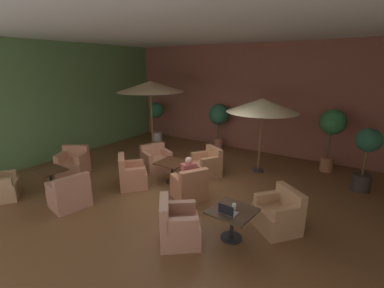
{
  "coord_description": "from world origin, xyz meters",
  "views": [
    {
      "loc": [
        3.83,
        -5.41,
        3.19
      ],
      "look_at": [
        0.0,
        0.44,
        1.16
      ],
      "focal_mm": 25.22,
      "sensor_mm": 36.0,
      "label": 1
    }
  ],
  "objects_px": {
    "potted_tree_left_corner": "(219,117)",
    "patio_umbrella_tall_red": "(263,106)",
    "patio_umbrella_center_beige": "(150,87)",
    "potted_tree_right_corner": "(156,115)",
    "armchair_mid_center_north": "(73,164)",
    "cafe_table_mid_center": "(50,175)",
    "armchair_front_left_east": "(178,226)",
    "potted_tree_mid_left": "(367,153)",
    "armchair_front_left_north": "(278,215)",
    "armchair_front_right_east": "(189,187)",
    "armchair_front_right_west": "(156,161)",
    "armchair_front_right_south": "(207,165)",
    "iced_drink_cup": "(234,206)",
    "armchair_mid_center_south": "(70,195)",
    "potted_tree_mid_right": "(332,128)",
    "cafe_table_front_right": "(172,166)",
    "open_laptop": "(227,211)",
    "armchair_front_right_north": "(132,175)",
    "cafe_table_front_left": "(232,216)"
  },
  "relations": [
    {
      "from": "patio_umbrella_center_beige",
      "to": "potted_tree_mid_left",
      "type": "distance_m",
      "value": 6.88
    },
    {
      "from": "cafe_table_front_right",
      "to": "armchair_front_left_east",
      "type": "bearing_deg",
      "value": -50.56
    },
    {
      "from": "armchair_front_left_east",
      "to": "potted_tree_mid_left",
      "type": "height_order",
      "value": "potted_tree_mid_left"
    },
    {
      "from": "armchair_mid_center_south",
      "to": "potted_tree_right_corner",
      "type": "height_order",
      "value": "potted_tree_right_corner"
    },
    {
      "from": "patio_umbrella_tall_red",
      "to": "potted_tree_left_corner",
      "type": "relative_size",
      "value": 1.28
    },
    {
      "from": "potted_tree_left_corner",
      "to": "patio_umbrella_tall_red",
      "type": "bearing_deg",
      "value": -33.15
    },
    {
      "from": "armchair_front_left_east",
      "to": "iced_drink_cup",
      "type": "relative_size",
      "value": 9.42
    },
    {
      "from": "potted_tree_left_corner",
      "to": "armchair_mid_center_south",
      "type": "bearing_deg",
      "value": -97.03
    },
    {
      "from": "armchair_front_right_west",
      "to": "open_laptop",
      "type": "relative_size",
      "value": 3.23
    },
    {
      "from": "armchair_front_right_west",
      "to": "potted_tree_mid_left",
      "type": "height_order",
      "value": "potted_tree_mid_left"
    },
    {
      "from": "potted_tree_left_corner",
      "to": "iced_drink_cup",
      "type": "distance_m",
      "value": 5.79
    },
    {
      "from": "patio_umbrella_tall_red",
      "to": "armchair_mid_center_north",
      "type": "bearing_deg",
      "value": -144.25
    },
    {
      "from": "armchair_mid_center_north",
      "to": "armchair_front_left_north",
      "type": "bearing_deg",
      "value": 4.93
    },
    {
      "from": "armchair_front_left_north",
      "to": "cafe_table_front_right",
      "type": "bearing_deg",
      "value": 167.86
    },
    {
      "from": "armchair_front_left_north",
      "to": "potted_tree_left_corner",
      "type": "bearing_deg",
      "value": 130.41
    },
    {
      "from": "armchair_front_left_north",
      "to": "armchair_front_left_east",
      "type": "relative_size",
      "value": 1.03
    },
    {
      "from": "armchair_front_left_north",
      "to": "open_laptop",
      "type": "bearing_deg",
      "value": -125.48
    },
    {
      "from": "armchair_front_right_south",
      "to": "potted_tree_left_corner",
      "type": "xyz_separation_m",
      "value": [
        -0.97,
        2.56,
        0.96
      ]
    },
    {
      "from": "armchair_front_right_south",
      "to": "cafe_table_mid_center",
      "type": "bearing_deg",
      "value": -131.79
    },
    {
      "from": "patio_umbrella_tall_red",
      "to": "armchair_front_left_north",
      "type": "bearing_deg",
      "value": -63.08
    },
    {
      "from": "potted_tree_right_corner",
      "to": "armchair_front_right_west",
      "type": "bearing_deg",
      "value": -50.22
    },
    {
      "from": "armchair_front_left_east",
      "to": "patio_umbrella_center_beige",
      "type": "distance_m",
      "value": 5.87
    },
    {
      "from": "patio_umbrella_center_beige",
      "to": "potted_tree_left_corner",
      "type": "distance_m",
      "value": 2.84
    },
    {
      "from": "cafe_table_mid_center",
      "to": "armchair_mid_center_south",
      "type": "xyz_separation_m",
      "value": [
        1.14,
        -0.22,
        -0.14
      ]
    },
    {
      "from": "armchair_front_right_south",
      "to": "iced_drink_cup",
      "type": "height_order",
      "value": "armchair_front_right_south"
    },
    {
      "from": "cafe_table_front_left",
      "to": "armchair_front_right_north",
      "type": "distance_m",
      "value": 3.36
    },
    {
      "from": "potted_tree_mid_left",
      "to": "armchair_front_right_north",
      "type": "bearing_deg",
      "value": -149.13
    },
    {
      "from": "armchair_front_right_north",
      "to": "armchair_mid_center_south",
      "type": "xyz_separation_m",
      "value": [
        -0.38,
        -1.6,
        -0.01
      ]
    },
    {
      "from": "armchair_front_right_east",
      "to": "armchair_front_right_west",
      "type": "bearing_deg",
      "value": 151.97
    },
    {
      "from": "armchair_front_left_north",
      "to": "armchair_front_right_south",
      "type": "relative_size",
      "value": 1.05
    },
    {
      "from": "cafe_table_front_right",
      "to": "armchair_front_right_east",
      "type": "relative_size",
      "value": 0.77
    },
    {
      "from": "patio_umbrella_tall_red",
      "to": "patio_umbrella_center_beige",
      "type": "height_order",
      "value": "patio_umbrella_center_beige"
    },
    {
      "from": "armchair_front_left_east",
      "to": "armchair_front_right_south",
      "type": "relative_size",
      "value": 1.02
    },
    {
      "from": "armchair_mid_center_south",
      "to": "potted_tree_right_corner",
      "type": "distance_m",
      "value": 6.09
    },
    {
      "from": "iced_drink_cup",
      "to": "potted_tree_mid_right",
      "type": "bearing_deg",
      "value": 78.07
    },
    {
      "from": "armchair_front_left_east",
      "to": "armchair_front_right_south",
      "type": "bearing_deg",
      "value": 110.68
    },
    {
      "from": "armchair_front_right_south",
      "to": "iced_drink_cup",
      "type": "xyz_separation_m",
      "value": [
        1.97,
        -2.39,
        0.34
      ]
    },
    {
      "from": "cafe_table_front_left",
      "to": "armchair_front_left_north",
      "type": "distance_m",
      "value": 1.03
    },
    {
      "from": "patio_umbrella_center_beige",
      "to": "patio_umbrella_tall_red",
      "type": "bearing_deg",
      "value": 6.19
    },
    {
      "from": "patio_umbrella_center_beige",
      "to": "potted_tree_mid_left",
      "type": "xyz_separation_m",
      "value": [
        6.7,
        0.63,
        -1.43
      ]
    },
    {
      "from": "armchair_front_right_south",
      "to": "potted_tree_mid_left",
      "type": "distance_m",
      "value": 4.22
    },
    {
      "from": "armchair_mid_center_north",
      "to": "cafe_table_mid_center",
      "type": "bearing_deg",
      "value": -61.16
    },
    {
      "from": "armchair_mid_center_south",
      "to": "potted_tree_left_corner",
      "type": "relative_size",
      "value": 0.51
    },
    {
      "from": "armchair_front_left_east",
      "to": "patio_umbrella_tall_red",
      "type": "relative_size",
      "value": 0.45
    },
    {
      "from": "cafe_table_mid_center",
      "to": "armchair_mid_center_north",
      "type": "relative_size",
      "value": 0.67
    },
    {
      "from": "armchair_front_right_south",
      "to": "potted_tree_left_corner",
      "type": "distance_m",
      "value": 2.9
    },
    {
      "from": "armchair_mid_center_north",
      "to": "armchair_mid_center_south",
      "type": "distance_m",
      "value": 2.1
    },
    {
      "from": "patio_umbrella_center_beige",
      "to": "potted_tree_right_corner",
      "type": "height_order",
      "value": "patio_umbrella_center_beige"
    },
    {
      "from": "patio_umbrella_tall_red",
      "to": "potted_tree_right_corner",
      "type": "distance_m",
      "value": 5.25
    },
    {
      "from": "cafe_table_front_right",
      "to": "potted_tree_mid_right",
      "type": "distance_m",
      "value": 4.94
    }
  ]
}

